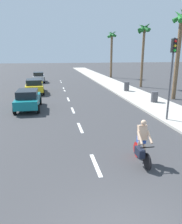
% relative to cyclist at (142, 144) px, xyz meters
% --- Properties ---
extents(ground_plane, '(160.00, 160.00, 0.00)m').
position_rel_cyclist_xyz_m(ground_plane, '(-1.81, 16.32, -0.83)').
color(ground_plane, '#38383A').
extents(sidewalk_strip, '(3.60, 80.00, 0.14)m').
position_rel_cyclist_xyz_m(sidewalk_strip, '(5.33, 18.32, -0.76)').
color(sidewalk_strip, '#B2ADA3').
rests_on(sidewalk_strip, ground).
extents(lane_stripe_1, '(0.16, 1.80, 0.01)m').
position_rel_cyclist_xyz_m(lane_stripe_1, '(-1.81, 0.20, -0.83)').
color(lane_stripe_1, white).
rests_on(lane_stripe_1, ground).
extents(lane_stripe_2, '(0.16, 1.80, 0.01)m').
position_rel_cyclist_xyz_m(lane_stripe_2, '(-1.81, 4.65, -0.83)').
color(lane_stripe_2, white).
rests_on(lane_stripe_2, ground).
extents(lane_stripe_3, '(0.16, 1.80, 0.01)m').
position_rel_cyclist_xyz_m(lane_stripe_3, '(-1.81, 8.75, -0.83)').
color(lane_stripe_3, white).
rests_on(lane_stripe_3, ground).
extents(lane_stripe_4, '(0.16, 1.80, 0.01)m').
position_rel_cyclist_xyz_m(lane_stripe_4, '(-1.81, 12.95, -0.83)').
color(lane_stripe_4, white).
rests_on(lane_stripe_4, ground).
extents(lane_stripe_5, '(0.16, 1.80, 0.01)m').
position_rel_cyclist_xyz_m(lane_stripe_5, '(-1.81, 18.43, -0.83)').
color(lane_stripe_5, white).
rests_on(lane_stripe_5, ground).
extents(lane_stripe_6, '(0.16, 1.80, 0.01)m').
position_rel_cyclist_xyz_m(lane_stripe_6, '(-1.81, 19.57, -0.83)').
color(lane_stripe_6, white).
rests_on(lane_stripe_6, ground).
extents(lane_stripe_7, '(0.16, 1.80, 0.01)m').
position_rel_cyclist_xyz_m(lane_stripe_7, '(-1.81, 26.08, -0.83)').
color(lane_stripe_7, white).
rests_on(lane_stripe_7, ground).
extents(lane_stripe_8, '(0.16, 1.80, 0.01)m').
position_rel_cyclist_xyz_m(lane_stripe_8, '(-1.81, 27.16, -0.83)').
color(lane_stripe_8, white).
rests_on(lane_stripe_8, ground).
extents(cyclist, '(0.62, 1.71, 1.82)m').
position_rel_cyclist_xyz_m(cyclist, '(0.00, 0.00, 0.00)').
color(cyclist, black).
rests_on(cyclist, ground).
extents(parked_car_teal, '(1.93, 4.09, 1.57)m').
position_rel_cyclist_xyz_m(parked_car_teal, '(-5.24, 9.77, 0.01)').
color(parked_car_teal, '#14727A').
rests_on(parked_car_teal, ground).
extents(parked_car_yellow, '(2.24, 4.51, 1.57)m').
position_rel_cyclist_xyz_m(parked_car_yellow, '(-5.21, 17.05, 0.01)').
color(parked_car_yellow, gold).
rests_on(parked_car_yellow, ground).
extents(parked_car_silver, '(1.92, 3.95, 1.57)m').
position_rel_cyclist_xyz_m(parked_car_silver, '(-5.18, 26.55, 0.00)').
color(parked_car_silver, '#B7BABF').
rests_on(parked_car_silver, ground).
extents(palm_tree_mid, '(1.70, 1.86, 8.26)m').
position_rel_cyclist_xyz_m(palm_tree_mid, '(8.31, 11.18, 5.16)').
color(palm_tree_mid, brown).
rests_on(palm_tree_mid, ground).
extents(palm_tree_far, '(1.84, 1.99, 8.19)m').
position_rel_cyclist_xyz_m(palm_tree_far, '(8.39, 19.07, 5.65)').
color(palm_tree_far, brown).
rests_on(palm_tree_far, ground).
extents(palm_tree_distant, '(1.78, 1.94, 8.36)m').
position_rel_cyclist_xyz_m(palm_tree_distant, '(7.63, 30.84, 5.19)').
color(palm_tree_distant, brown).
rests_on(palm_tree_distant, ground).
extents(traffic_signal, '(0.28, 0.33, 5.20)m').
position_rel_cyclist_xyz_m(traffic_signal, '(3.93, 4.81, 2.78)').
color(traffic_signal, '#4C4C51').
rests_on(traffic_signal, ground).
extents(trash_bin_near, '(0.60, 0.60, 0.93)m').
position_rel_cyclist_xyz_m(trash_bin_near, '(5.56, 9.77, -0.23)').
color(trash_bin_near, '#47474C').
rests_on(trash_bin_near, sidewalk_strip).
extents(trash_bin_far, '(0.60, 0.60, 1.03)m').
position_rel_cyclist_xyz_m(trash_bin_far, '(5.16, 15.74, -0.18)').
color(trash_bin_far, '#47474C').
rests_on(trash_bin_far, sidewalk_strip).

